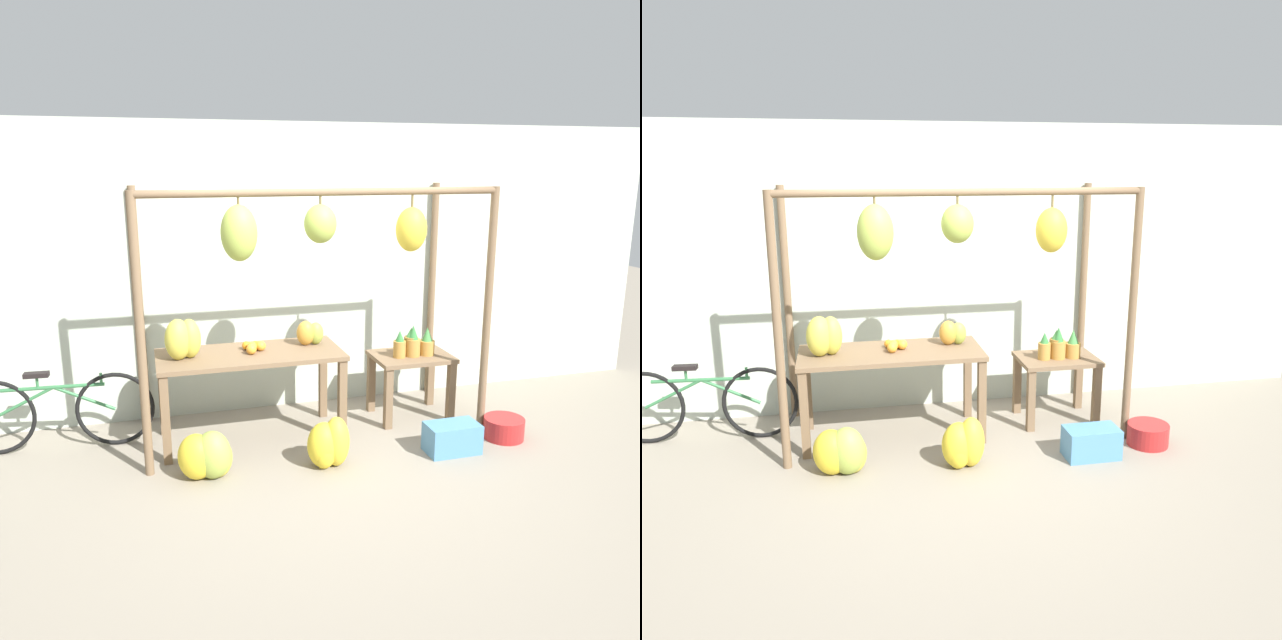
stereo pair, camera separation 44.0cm
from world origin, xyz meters
The scene contains 14 objects.
ground_plane centered at (0.00, 0.00, 0.00)m, with size 20.00×20.00×0.00m, color gray.
shop_wall_back centered at (0.00, 1.45, 1.40)m, with size 8.00×0.08×2.80m.
stall_awning centered at (-0.05, 0.44, 1.66)m, with size 3.03×1.27×2.23m.
display_table_main centered at (-0.57, 0.70, 0.69)m, with size 1.61×0.71×0.81m.
display_table_side centered at (1.01, 0.78, 0.48)m, with size 0.74×0.55×0.63m.
banana_pile_on_table centered at (-1.14, 0.68, 0.98)m, with size 0.38×0.31×0.35m.
orange_pile centered at (-0.53, 0.73, 0.85)m, with size 0.20×0.24×0.09m.
pineapple_cluster centered at (1.01, 0.75, 0.74)m, with size 0.42×0.16×0.30m.
banana_pile_ground_left centered at (-1.03, 0.06, 0.19)m, with size 0.52×0.39×0.39m.
banana_pile_ground_right centered at (-0.07, -0.02, 0.19)m, with size 0.44×0.36×0.42m.
fruit_crate_white centered at (1.03, -0.06, 0.13)m, with size 0.45×0.26×0.26m.
blue_bucket centered at (1.62, 0.07, 0.09)m, with size 0.36×0.36×0.19m.
parked_bicycle centered at (-2.23, 0.93, 0.35)m, with size 1.64×0.16×0.71m.
papaya_pile centered at (0.00, 0.80, 0.91)m, with size 0.26×0.16×0.23m.
Camera 1 is at (-1.42, -4.49, 2.41)m, focal length 35.00 mm.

